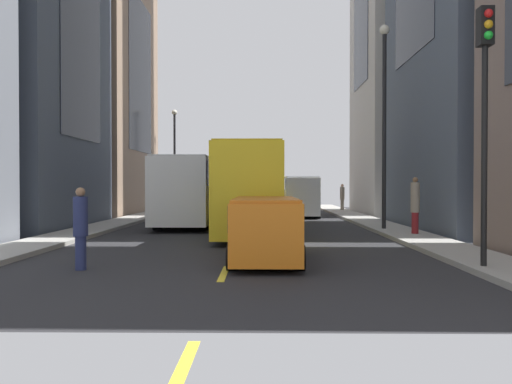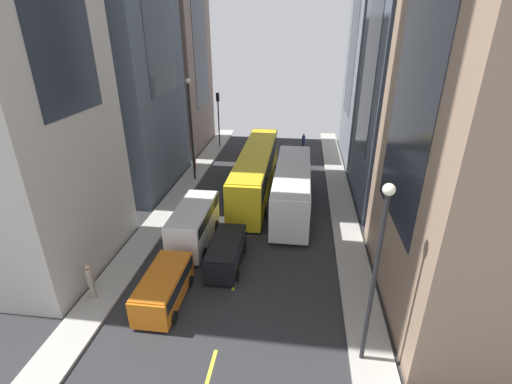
% 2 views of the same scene
% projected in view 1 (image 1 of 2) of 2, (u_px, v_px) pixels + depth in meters
% --- Properties ---
extents(ground_plane, '(39.20, 39.20, 0.00)m').
position_uv_depth(ground_plane, '(246.00, 224.00, 26.51)').
color(ground_plane, '#28282B').
extents(sidewalk_west, '(1.89, 44.00, 0.15)m').
position_uv_depth(sidewalk_west, '(121.00, 222.00, 26.59)').
color(sidewalk_west, '#9E9B93').
rests_on(sidewalk_west, ground).
extents(sidewalk_east, '(1.89, 44.00, 0.15)m').
position_uv_depth(sidewalk_east, '(371.00, 222.00, 26.42)').
color(sidewalk_east, '#9E9B93').
rests_on(sidewalk_east, ground).
extents(lane_stripe_0, '(0.16, 2.00, 0.01)m').
position_uv_depth(lane_stripe_0, '(182.00, 370.00, 5.51)').
color(lane_stripe_0, yellow).
rests_on(lane_stripe_0, ground).
extents(lane_stripe_1, '(0.16, 2.00, 0.01)m').
position_uv_depth(lane_stripe_1, '(224.00, 274.00, 11.51)').
color(lane_stripe_1, yellow).
rests_on(lane_stripe_1, ground).
extents(lane_stripe_2, '(0.16, 2.00, 0.01)m').
position_uv_depth(lane_stripe_2, '(237.00, 243.00, 17.51)').
color(lane_stripe_2, yellow).
rests_on(lane_stripe_2, ground).
extents(lane_stripe_3, '(0.16, 2.00, 0.01)m').
position_uv_depth(lane_stripe_3, '(244.00, 228.00, 23.51)').
color(lane_stripe_3, yellow).
rests_on(lane_stripe_3, ground).
extents(lane_stripe_4, '(0.16, 2.00, 0.01)m').
position_uv_depth(lane_stripe_4, '(247.00, 220.00, 29.51)').
color(lane_stripe_4, yellow).
rests_on(lane_stripe_4, ground).
extents(lane_stripe_5, '(0.16, 2.00, 0.01)m').
position_uv_depth(lane_stripe_5, '(250.00, 214.00, 35.51)').
color(lane_stripe_5, yellow).
rests_on(lane_stripe_5, ground).
extents(lane_stripe_6, '(0.16, 2.00, 0.01)m').
position_uv_depth(lane_stripe_6, '(252.00, 210.00, 41.51)').
color(lane_stripe_6, yellow).
rests_on(lane_stripe_6, ground).
extents(lane_stripe_7, '(0.16, 2.00, 0.01)m').
position_uv_depth(lane_stripe_7, '(253.00, 206.00, 47.50)').
color(lane_stripe_7, yellow).
rests_on(lane_stripe_7, ground).
extents(building_west_2, '(6.35, 11.61, 19.66)m').
position_uv_depth(building_west_2, '(97.00, 76.00, 35.52)').
color(building_west_2, '#937760').
rests_on(building_west_2, ground).
extents(city_bus_white, '(2.81, 11.24, 3.35)m').
position_uv_depth(city_bus_white, '(194.00, 186.00, 26.40)').
color(city_bus_white, silver).
rests_on(city_bus_white, ground).
extents(streetcar_yellow, '(2.70, 14.67, 3.59)m').
position_uv_depth(streetcar_yellow, '(252.00, 184.00, 23.42)').
color(streetcar_yellow, yellow).
rests_on(streetcar_yellow, ground).
extents(delivery_van_white, '(2.25, 5.48, 2.58)m').
position_uv_depth(delivery_van_white, '(300.00, 193.00, 32.07)').
color(delivery_van_white, white).
rests_on(delivery_van_white, ground).
extents(car_orange_0, '(1.88, 4.37, 1.71)m').
position_uv_depth(car_orange_0, '(265.00, 224.00, 13.29)').
color(car_orange_0, orange).
rests_on(car_orange_0, ground).
extents(car_orange_1, '(2.00, 4.35, 1.72)m').
position_uv_depth(car_orange_1, '(294.00, 199.00, 37.74)').
color(car_orange_1, orange).
rests_on(car_orange_1, ground).
extents(car_black_2, '(1.91, 4.33, 1.65)m').
position_uv_depth(car_black_2, '(261.00, 201.00, 34.28)').
color(car_black_2, black).
rests_on(car_black_2, ground).
extents(pedestrian_walking_far, '(0.34, 0.34, 1.98)m').
position_uv_depth(pedestrian_walking_far, '(342.00, 196.00, 37.97)').
color(pedestrian_walking_far, gray).
rests_on(pedestrian_walking_far, ground).
extents(pedestrian_crossing_near, '(0.35, 0.35, 2.22)m').
position_uv_depth(pedestrian_crossing_near, '(415.00, 204.00, 19.52)').
color(pedestrian_crossing_near, maroon).
rests_on(pedestrian_crossing_near, ground).
extents(pedestrian_waiting_curb, '(0.35, 0.35, 2.00)m').
position_uv_depth(pedestrian_waiting_curb, '(81.00, 226.00, 12.03)').
color(pedestrian_waiting_curb, navy).
rests_on(pedestrian_waiting_curb, ground).
extents(traffic_light_near_corner, '(0.32, 0.44, 6.07)m').
position_uv_depth(traffic_light_near_corner, '(485.00, 87.00, 11.67)').
color(traffic_light_near_corner, black).
rests_on(traffic_light_near_corner, ground).
extents(streetlamp_near, '(0.44, 0.44, 8.00)m').
position_uv_depth(streetlamp_near, '(175.00, 149.00, 40.23)').
color(streetlamp_near, black).
rests_on(streetlamp_near, ground).
extents(streetlamp_far, '(0.44, 0.44, 8.89)m').
position_uv_depth(streetlamp_far, '(384.00, 108.00, 21.72)').
color(streetlamp_far, black).
rests_on(streetlamp_far, ground).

